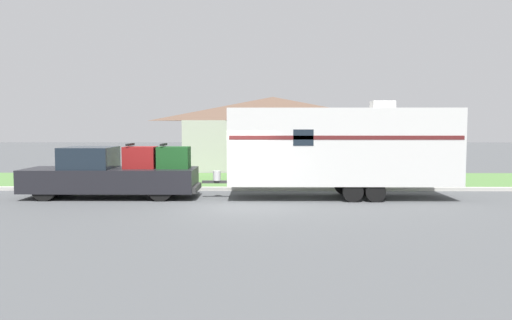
{
  "coord_description": "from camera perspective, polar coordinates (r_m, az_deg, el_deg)",
  "views": [
    {
      "loc": [
        0.8,
        -16.57,
        2.7
      ],
      "look_at": [
        0.62,
        1.72,
        1.4
      ],
      "focal_mm": 35.0,
      "sensor_mm": 36.0,
      "label": 1
    }
  ],
  "objects": [
    {
      "name": "ground_plane",
      "position": [
        16.8,
        -2.18,
        -5.18
      ],
      "size": [
        120.0,
        120.0,
        0.0
      ],
      "primitive_type": "plane",
      "color": "#515456"
    },
    {
      "name": "mailbox",
      "position": [
        21.81,
        11.15,
        -0.51
      ],
      "size": [
        0.48,
        0.2,
        1.28
      ],
      "color": "brown",
      "rests_on": "ground_plane"
    },
    {
      "name": "curb_strip",
      "position": [
        20.5,
        -1.68,
        -3.31
      ],
      "size": [
        80.0,
        0.3,
        0.14
      ],
      "color": "beige",
      "rests_on": "ground_plane"
    },
    {
      "name": "travel_trailer",
      "position": [
        18.54,
        9.73,
        1.54
      ],
      "size": [
        9.24,
        2.24,
        3.56
      ],
      "color": "black",
      "rests_on": "ground_plane"
    },
    {
      "name": "lawn_strip",
      "position": [
        24.13,
        -1.35,
        -2.32
      ],
      "size": [
        80.0,
        7.0,
        0.03
      ],
      "color": "#568442",
      "rests_on": "ground_plane"
    },
    {
      "name": "pickup_truck",
      "position": [
        19.18,
        -16.12,
        -1.56
      ],
      "size": [
        6.37,
        2.01,
        2.01
      ],
      "color": "black",
      "rests_on": "ground_plane"
    },
    {
      "name": "house_across_street",
      "position": [
        31.07,
        1.93,
        3.3
      ],
      "size": [
        11.06,
        7.63,
        4.42
      ],
      "color": "#B2B2A8",
      "rests_on": "ground_plane"
    }
  ]
}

